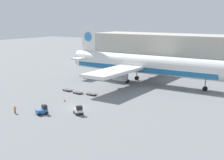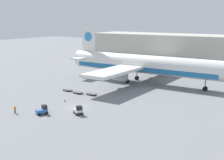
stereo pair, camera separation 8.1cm
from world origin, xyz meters
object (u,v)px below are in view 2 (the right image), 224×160
(airplane_main, at_px, (142,65))
(baggage_tug_foreground, at_px, (78,110))
(baggage_tug_mid, at_px, (42,110))
(traffic_cone_near, at_px, (65,100))
(baggage_dolly_third, at_px, (91,94))
(ground_crew_near, at_px, (15,109))
(baggage_dolly_lead, at_px, (68,90))
(baggage_dolly_second, at_px, (78,92))

(airplane_main, height_order, baggage_tug_foreground, airplane_main)
(baggage_tug_mid, bearing_deg, traffic_cone_near, 39.51)
(baggage_dolly_third, distance_m, ground_crew_near, 22.53)
(baggage_tug_foreground, bearing_deg, baggage_dolly_lead, 169.72)
(airplane_main, height_order, baggage_dolly_lead, airplane_main)
(baggage_tug_foreground, xyz_separation_m, baggage_dolly_second, (-12.05, 14.40, -0.49))
(baggage_dolly_third, xyz_separation_m, traffic_cone_near, (-1.74, -8.79, -0.06))
(baggage_dolly_lead, distance_m, ground_crew_near, 22.62)
(baggage_dolly_second, bearing_deg, traffic_cone_near, -67.73)
(baggage_tug_mid, xyz_separation_m, traffic_cone_near, (-3.10, 10.53, -0.55))
(baggage_tug_mid, xyz_separation_m, baggage_dolly_second, (-5.51, 18.62, -0.49))
(baggage_tug_foreground, bearing_deg, baggage_dolly_third, 150.06)
(baggage_dolly_third, bearing_deg, baggage_tug_foreground, -56.68)
(baggage_tug_mid, bearing_deg, baggage_tug_foreground, -34.02)
(baggage_dolly_lead, xyz_separation_m, ground_crew_near, (4.34, -22.19, 0.60))
(ground_crew_near, bearing_deg, baggage_tug_mid, 152.99)
(baggage_tug_foreground, xyz_separation_m, baggage_dolly_lead, (-16.42, 15.15, -0.49))
(baggage_dolly_second, xyz_separation_m, traffic_cone_near, (2.41, -8.10, -0.06))
(baggage_tug_foreground, xyz_separation_m, baggage_tug_mid, (-6.54, -4.23, 0.00))
(baggage_tug_foreground, xyz_separation_m, ground_crew_near, (-12.07, -7.05, 0.12))
(baggage_dolly_third, bearing_deg, ground_crew_near, -94.99)
(baggage_dolly_second, relative_size, baggage_dolly_third, 1.00)
(airplane_main, height_order, traffic_cone_near, airplane_main)
(baggage_tug_foreground, relative_size, traffic_cone_near, 4.24)
(baggage_dolly_lead, xyz_separation_m, baggage_dolly_second, (4.36, -0.75, 0.00))
(baggage_dolly_third, height_order, traffic_cone_near, traffic_cone_near)
(baggage_dolly_third, distance_m, traffic_cone_near, 8.96)
(baggage_tug_mid, relative_size, baggage_dolly_second, 0.74)
(baggage_dolly_lead, height_order, baggage_dolly_third, same)
(baggage_dolly_third, bearing_deg, airplane_main, 86.58)
(airplane_main, relative_size, baggage_dolly_lead, 15.43)
(baggage_dolly_second, height_order, ground_crew_near, ground_crew_near)
(traffic_cone_near, bearing_deg, baggage_tug_mid, -73.61)
(baggage_tug_mid, height_order, baggage_dolly_third, baggage_tug_mid)
(airplane_main, distance_m, traffic_cone_near, 31.51)
(baggage_tug_foreground, height_order, baggage_tug_mid, same)
(baggage_tug_foreground, relative_size, baggage_dolly_lead, 0.75)
(baggage_tug_foreground, distance_m, baggage_dolly_lead, 22.34)
(baggage_dolly_second, height_order, baggage_dolly_third, same)
(airplane_main, relative_size, baggage_dolly_second, 15.43)
(airplane_main, height_order, baggage_tug_mid, airplane_main)
(baggage_dolly_third, bearing_deg, baggage_tug_mid, -80.30)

